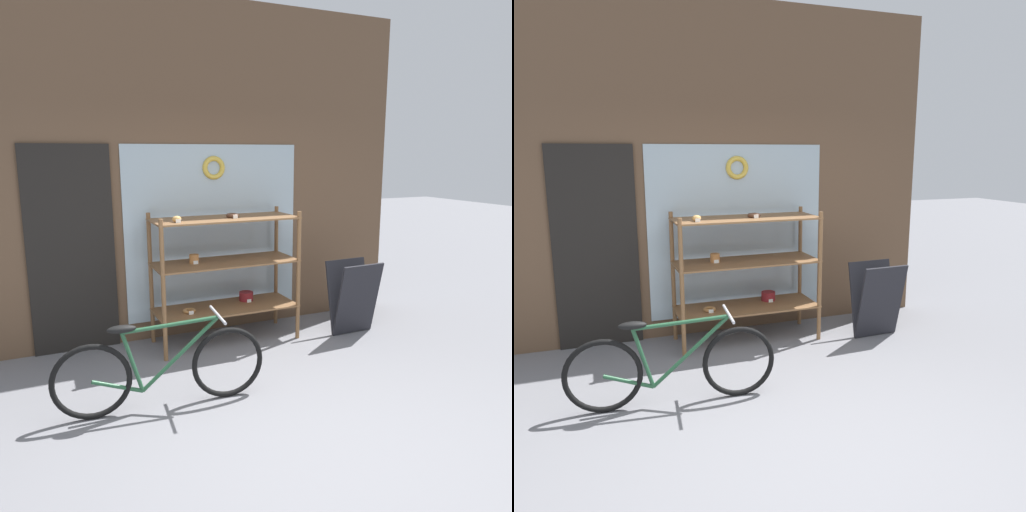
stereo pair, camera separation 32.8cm
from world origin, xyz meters
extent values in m
plane|color=slate|center=(0.00, 0.00, 0.00)|extent=(30.00, 30.00, 0.00)
cube|color=brown|center=(0.00, 2.53, 1.80)|extent=(5.01, 0.08, 3.59)
cube|color=#A3B7C1|center=(0.20, 2.49, 1.15)|extent=(1.99, 0.02, 1.90)
cube|color=black|center=(-1.32, 2.48, 1.05)|extent=(0.84, 0.03, 2.10)
torus|color=gold|center=(0.20, 2.47, 1.85)|extent=(0.26, 0.06, 0.26)
cylinder|color=brown|center=(-0.56, 1.84, 0.70)|extent=(0.04, 0.04, 1.41)
cylinder|color=brown|center=(0.92, 1.84, 0.70)|extent=(0.04, 0.04, 1.41)
cylinder|color=brown|center=(-0.56, 2.37, 0.70)|extent=(0.04, 0.04, 1.41)
cylinder|color=brown|center=(0.92, 2.37, 0.70)|extent=(0.04, 0.04, 1.41)
cube|color=brown|center=(0.18, 2.10, 0.37)|extent=(1.52, 0.58, 0.02)
cube|color=brown|center=(0.18, 2.10, 0.87)|extent=(1.52, 0.58, 0.02)
cube|color=brown|center=(0.18, 2.10, 1.34)|extent=(1.52, 0.58, 0.02)
ellipsoid|color=tan|center=(-0.37, 1.98, 1.38)|extent=(0.09, 0.08, 0.06)
cube|color=white|center=(-0.37, 1.92, 1.37)|extent=(0.05, 0.00, 0.04)
torus|color=#4C2D1E|center=(0.26, 2.08, 1.37)|extent=(0.14, 0.14, 0.04)
cube|color=white|center=(0.26, 2.00, 1.37)|extent=(0.05, 0.00, 0.04)
torus|color=#B27A42|center=(-0.24, 2.07, 0.40)|extent=(0.13, 0.13, 0.03)
cube|color=white|center=(-0.24, 2.00, 0.40)|extent=(0.05, 0.00, 0.04)
cylinder|color=maroon|center=(0.47, 2.22, 0.43)|extent=(0.16, 0.16, 0.10)
cube|color=white|center=(0.47, 2.14, 0.40)|extent=(0.05, 0.00, 0.04)
cylinder|color=#C67F42|center=(-0.15, 2.16, 0.93)|extent=(0.10, 0.10, 0.09)
cube|color=white|center=(-0.15, 2.10, 0.90)|extent=(0.05, 0.00, 0.04)
torus|color=black|center=(-1.34, 0.98, 0.30)|extent=(0.61, 0.10, 0.61)
torus|color=black|center=(-0.27, 0.89, 0.30)|extent=(0.61, 0.10, 0.61)
cylinder|color=#235133|center=(-0.66, 0.93, 0.44)|extent=(0.64, 0.09, 0.57)
cylinder|color=#235133|center=(-0.72, 0.93, 0.69)|extent=(0.76, 0.10, 0.07)
cylinder|color=#235133|center=(-1.03, 0.96, 0.42)|extent=(0.17, 0.05, 0.51)
cylinder|color=#235133|center=(-1.16, 0.97, 0.24)|extent=(0.39, 0.06, 0.17)
ellipsoid|color=black|center=(-1.10, 0.96, 0.70)|extent=(0.23, 0.11, 0.06)
cylinder|color=#B2B2B7|center=(-0.35, 0.90, 0.73)|extent=(0.06, 0.46, 0.02)
cube|color=#232328|center=(1.57, 1.63, 0.42)|extent=(0.53, 0.22, 0.82)
cube|color=#232328|center=(1.56, 1.81, 0.42)|extent=(0.53, 0.22, 0.82)
camera|label=1|loc=(-1.66, -2.73, 2.02)|focal=35.00mm
camera|label=2|loc=(-1.35, -2.86, 2.02)|focal=35.00mm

